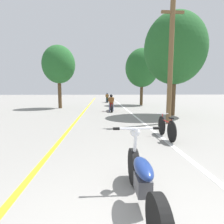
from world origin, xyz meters
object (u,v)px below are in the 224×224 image
at_px(utility_pole, 171,62).
at_px(roadside_tree_left, 59,65).
at_px(roadside_tree_right_near, 175,49).
at_px(bicycle_parked, 166,128).
at_px(roadside_tree_right_far, 142,68).
at_px(motorcycle_rider_lead, 111,105).
at_px(motorcycle_rider_far, 107,99).
at_px(motorcycle_foreground, 142,180).

distance_m(utility_pole, roadside_tree_left, 10.76).
xyz_separation_m(roadside_tree_right_near, bicycle_parked, (-2.47, -5.48, -3.94)).
height_order(roadside_tree_right_near, roadside_tree_right_far, roadside_tree_right_near).
bearing_deg(motorcycle_rider_lead, motorcycle_rider_far, 90.02).
xyz_separation_m(utility_pole, roadside_tree_left, (-7.26, 7.89, 0.89)).
relative_size(motorcycle_rider_lead, motorcycle_rider_far, 1.03).
distance_m(motorcycle_foreground, bicycle_parked, 3.95).
bearing_deg(roadside_tree_right_far, motorcycle_rider_far, 129.42).
bearing_deg(roadside_tree_right_near, motorcycle_rider_lead, 148.01).
xyz_separation_m(roadside_tree_right_near, roadside_tree_right_far, (-0.28, 8.04, -0.24)).
bearing_deg(roadside_tree_left, motorcycle_foreground, -72.55).
xyz_separation_m(roadside_tree_right_far, bicycle_parked, (-2.19, -13.52, -3.70)).
xyz_separation_m(roadside_tree_right_far, roadside_tree_left, (-8.33, -2.93, -0.12)).
height_order(utility_pole, motorcycle_foreground, utility_pole).
bearing_deg(utility_pole, motorcycle_foreground, -114.19).
distance_m(utility_pole, motorcycle_foreground, 7.36).
relative_size(roadside_tree_left, bicycle_parked, 3.40).
relative_size(utility_pole, bicycle_parked, 3.56).
distance_m(utility_pole, roadside_tree_right_near, 3.34).
height_order(roadside_tree_right_near, motorcycle_rider_lead, roadside_tree_right_near).
bearing_deg(motorcycle_rider_lead, utility_pole, -63.48).
xyz_separation_m(motorcycle_rider_lead, motorcycle_rider_far, (-0.00, 10.05, -0.02)).
xyz_separation_m(utility_pole, roadside_tree_right_near, (1.35, 2.78, 1.25)).
height_order(motorcycle_rider_lead, bicycle_parked, motorcycle_rider_lead).
relative_size(roadside_tree_right_near, roadside_tree_right_far, 1.07).
xyz_separation_m(roadside_tree_left, motorcycle_rider_lead, (4.63, -2.62, -3.44)).
xyz_separation_m(roadside_tree_right_far, motorcycle_rider_lead, (-3.69, -5.55, -3.57)).
bearing_deg(motorcycle_rider_lead, roadside_tree_right_near, -31.99).
height_order(roadside_tree_left, motorcycle_rider_lead, roadside_tree_left).
distance_m(roadside_tree_right_far, motorcycle_rider_far, 6.84).
bearing_deg(bicycle_parked, roadside_tree_left, 120.12).
xyz_separation_m(motorcycle_rider_far, bicycle_parked, (1.51, -18.02, -0.11)).
bearing_deg(motorcycle_rider_far, motorcycle_rider_lead, -89.98).
bearing_deg(motorcycle_foreground, bicycle_parked, 64.60).
relative_size(utility_pole, roadside_tree_left, 1.05).
height_order(roadside_tree_left, motorcycle_foreground, roadside_tree_left).
height_order(utility_pole, roadside_tree_left, utility_pole).
relative_size(utility_pole, motorcycle_rider_lead, 2.95).
distance_m(motorcycle_rider_lead, motorcycle_rider_far, 10.05).
height_order(roadside_tree_right_near, roadside_tree_left, roadside_tree_right_near).
xyz_separation_m(roadside_tree_right_far, motorcycle_rider_far, (-3.70, 4.50, -3.59)).
bearing_deg(roadside_tree_right_far, motorcycle_foreground, -102.79).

